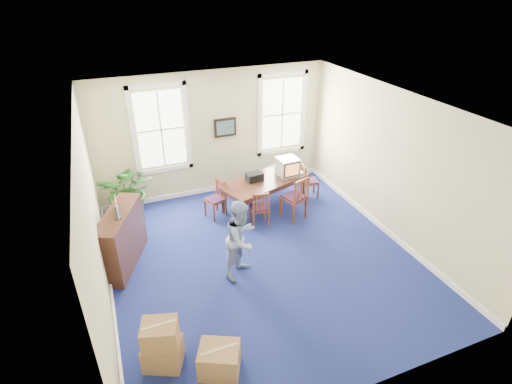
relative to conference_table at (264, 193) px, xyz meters
name	(u,v)px	position (x,y,z in m)	size (l,w,h in m)	color
floor	(262,259)	(-0.87, -1.96, -0.37)	(6.50, 6.50, 0.00)	navy
ceiling	(264,108)	(-0.87, -1.96, 2.83)	(6.50, 6.50, 0.00)	white
wall_back	(214,134)	(-0.87, 1.29, 1.23)	(6.50, 6.50, 0.00)	#C8BF8F
wall_front	(366,310)	(-0.87, -5.21, 1.23)	(6.50, 6.50, 0.00)	#C8BF8F
wall_left	(93,224)	(-3.87, -1.96, 1.23)	(6.50, 6.50, 0.00)	#C8BF8F
wall_right	(393,166)	(2.13, -1.96, 1.23)	(6.50, 6.50, 0.00)	#C8BF8F
baseboard_back	(217,188)	(-0.87, 1.26, -0.31)	(6.00, 0.04, 0.12)	white
baseboard_left	(112,294)	(-3.84, -1.96, -0.31)	(0.04, 6.50, 0.12)	white
baseboard_right	(381,226)	(2.10, -1.96, -0.31)	(0.04, 6.50, 0.12)	white
window_left	(161,130)	(-2.17, 1.27, 1.53)	(1.40, 0.12, 2.20)	white
window_right	(282,114)	(1.03, 1.27, 1.53)	(1.40, 0.12, 2.20)	white
wall_picture	(225,127)	(-0.57, 1.24, 1.38)	(0.58, 0.06, 0.48)	black
conference_table	(264,193)	(0.00, 0.00, 0.00)	(2.17, 0.99, 0.74)	#442318
crt_tv	(288,167)	(0.64, 0.05, 0.59)	(0.49, 0.53, 0.44)	#B7B7BC
game_console	(299,172)	(0.94, 0.00, 0.40)	(0.16, 0.20, 0.05)	white
equipment_bag	(254,177)	(-0.25, 0.05, 0.47)	(0.40, 0.26, 0.20)	black
chair_near_left	(259,207)	(-0.44, -0.74, 0.09)	(0.41, 0.41, 0.92)	brown
chair_near_right	(294,197)	(0.44, -0.74, 0.18)	(0.49, 0.49, 1.10)	brown
chair_end_left	(215,199)	(-1.28, 0.00, 0.09)	(0.41, 0.41, 0.92)	brown
chair_end_right	(310,181)	(1.28, 0.00, 0.09)	(0.41, 0.41, 0.92)	brown
man	(242,239)	(-1.40, -2.20, 0.43)	(0.78, 0.60, 1.59)	#8293C2
credenza	(121,237)	(-3.50, -1.03, 0.26)	(0.46, 1.60, 1.26)	#442318
brochure_rack	(116,203)	(-3.47, -1.03, 1.03)	(0.12, 0.66, 0.29)	#99999E
potted_plant	(129,191)	(-3.15, 0.70, 0.33)	(1.26, 1.10, 1.41)	#174615
cardboard_boxes	(174,334)	(-3.01, -3.63, 0.06)	(1.49, 1.49, 0.85)	#9F7246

